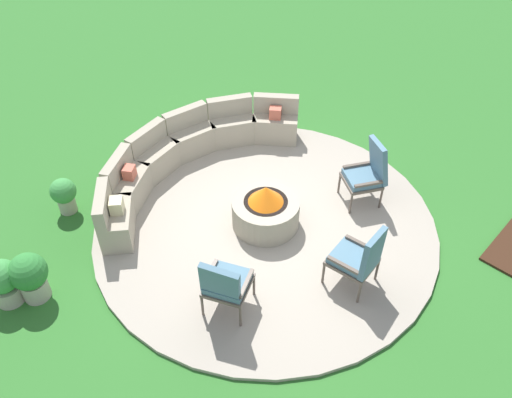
% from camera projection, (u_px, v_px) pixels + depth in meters
% --- Properties ---
extents(ground_plane, '(24.00, 24.00, 0.00)m').
position_uv_depth(ground_plane, '(265.00, 226.00, 8.45)').
color(ground_plane, '#2D6B28').
extents(patio_circle, '(5.29, 5.29, 0.06)m').
position_uv_depth(patio_circle, '(265.00, 225.00, 8.43)').
color(patio_circle, '#9E9384').
rests_on(patio_circle, ground_plane).
extents(fire_pit, '(1.03, 1.03, 0.75)m').
position_uv_depth(fire_pit, '(266.00, 210.00, 8.21)').
color(fire_pit, '#9E937F').
rests_on(fire_pit, patio_circle).
extents(curved_stone_bench, '(4.32, 1.58, 0.84)m').
position_uv_depth(curved_stone_bench, '(186.00, 155.00, 9.14)').
color(curved_stone_bench, '#9E937F').
rests_on(curved_stone_bench, patio_circle).
extents(lounge_chair_front_left, '(0.78, 0.76, 1.06)m').
position_uv_depth(lounge_chair_front_left, '(225.00, 283.00, 6.85)').
color(lounge_chair_front_left, brown).
rests_on(lounge_chair_front_left, patio_circle).
extents(lounge_chair_front_right, '(0.60, 0.65, 1.06)m').
position_uv_depth(lounge_chair_front_right, '(359.00, 258.00, 7.17)').
color(lounge_chair_front_right, brown).
rests_on(lounge_chair_front_right, patio_circle).
extents(lounge_chair_back_left, '(0.76, 0.78, 1.12)m').
position_uv_depth(lounge_chair_back_left, '(368.00, 172.00, 8.44)').
color(lounge_chair_back_left, brown).
rests_on(lounge_chair_back_left, patio_circle).
extents(potted_plant_0, '(0.51, 0.51, 0.76)m').
position_uv_depth(potted_plant_0, '(30.00, 275.00, 7.17)').
color(potted_plant_0, '#A89E8E').
rests_on(potted_plant_0, ground_plane).
extents(potted_plant_1, '(0.47, 0.47, 0.72)m').
position_uv_depth(potted_plant_1, '(3.00, 281.00, 7.15)').
color(potted_plant_1, '#A89E8E').
rests_on(potted_plant_1, ground_plane).
extents(potted_plant_2, '(0.41, 0.41, 0.62)m').
position_uv_depth(potted_plant_2, '(64.00, 194.00, 8.47)').
color(potted_plant_2, '#A89E8E').
rests_on(potted_plant_2, ground_plane).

